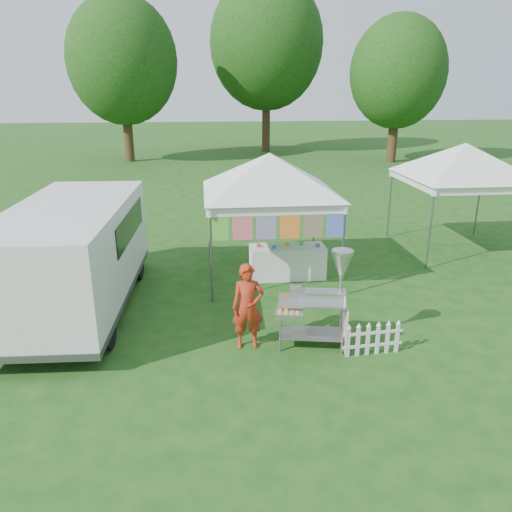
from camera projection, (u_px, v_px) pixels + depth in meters
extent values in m
plane|color=#164814|center=(294.00, 345.00, 9.02)|extent=(120.00, 120.00, 0.00)
cylinder|color=#59595E|center=(211.00, 256.00, 10.50)|extent=(0.04, 0.04, 2.10)
cylinder|color=#59595E|center=(343.00, 251.00, 10.78)|extent=(0.04, 0.04, 2.10)
cylinder|color=#59595E|center=(209.00, 221.00, 13.17)|extent=(0.04, 0.04, 2.10)
cylinder|color=#59595E|center=(314.00, 218.00, 13.46)|extent=(0.04, 0.04, 2.10)
cube|color=white|center=(278.00, 210.00, 10.34)|extent=(3.00, 0.03, 0.22)
cube|color=white|center=(262.00, 185.00, 13.01)|extent=(3.00, 0.03, 0.22)
pyramid|color=white|center=(270.00, 153.00, 11.35)|extent=(4.24, 4.24, 0.90)
cylinder|color=#59595E|center=(278.00, 206.00, 10.31)|extent=(3.00, 0.03, 0.03)
cube|color=#178D3E|center=(218.00, 224.00, 10.30)|extent=(0.42, 0.01, 0.70)
cube|color=#D61AA7|center=(242.00, 224.00, 10.35)|extent=(0.42, 0.01, 0.70)
cube|color=#2FB1A9|center=(266.00, 223.00, 10.40)|extent=(0.42, 0.01, 0.70)
cube|color=#F5351B|center=(290.00, 222.00, 10.45)|extent=(0.42, 0.01, 0.70)
cube|color=orange|center=(313.00, 222.00, 10.50)|extent=(0.42, 0.01, 0.70)
cube|color=purple|center=(337.00, 221.00, 10.55)|extent=(0.42, 0.01, 0.70)
cylinder|color=#59595E|center=(430.00, 229.00, 12.46)|extent=(0.04, 0.04, 2.10)
cylinder|color=#59595E|center=(390.00, 204.00, 15.13)|extent=(0.04, 0.04, 2.10)
cylinder|color=#59595E|center=(478.00, 202.00, 15.42)|extent=(0.04, 0.04, 2.10)
cube|color=white|center=(490.00, 190.00, 12.30)|extent=(3.00, 0.03, 0.22)
cube|color=white|center=(438.00, 172.00, 14.97)|extent=(3.00, 0.03, 0.22)
pyramid|color=white|center=(466.00, 143.00, 13.31)|extent=(4.24, 4.24, 0.90)
cylinder|color=#59595E|center=(490.00, 187.00, 12.27)|extent=(3.00, 0.03, 0.03)
cylinder|color=#312012|center=(128.00, 129.00, 30.37)|extent=(0.56, 0.56, 3.96)
ellipsoid|color=#26641B|center=(122.00, 60.00, 29.12)|extent=(6.40, 6.40, 7.36)
cylinder|color=#312012|center=(266.00, 116.00, 34.89)|extent=(0.56, 0.56, 4.84)
ellipsoid|color=#26641B|center=(267.00, 43.00, 33.36)|extent=(7.60, 7.60, 8.74)
cylinder|color=#312012|center=(393.00, 133.00, 30.16)|extent=(0.56, 0.56, 3.52)
ellipsoid|color=#26641B|center=(398.00, 72.00, 29.05)|extent=(5.60, 5.60, 6.44)
cylinder|color=gray|center=(280.00, 329.00, 8.67)|extent=(0.05, 0.05, 0.88)
cylinder|color=gray|center=(343.00, 331.00, 8.59)|extent=(0.05, 0.05, 0.88)
cylinder|color=gray|center=(281.00, 317.00, 9.13)|extent=(0.05, 0.05, 0.88)
cylinder|color=gray|center=(340.00, 319.00, 9.05)|extent=(0.05, 0.05, 0.88)
cube|color=gray|center=(311.00, 333.00, 8.92)|extent=(1.20, 0.75, 0.01)
cube|color=#B7B7BC|center=(312.00, 301.00, 8.72)|extent=(1.26, 0.79, 0.04)
cube|color=#B7B7BC|center=(322.00, 295.00, 8.72)|extent=(0.86, 0.39, 0.15)
cube|color=gray|center=(295.00, 293.00, 8.74)|extent=(0.23, 0.25, 0.22)
cylinder|color=gray|center=(341.00, 277.00, 8.58)|extent=(0.06, 0.06, 0.88)
cone|color=#B7B7BC|center=(342.00, 264.00, 8.50)|extent=(0.41, 0.41, 0.39)
cylinder|color=#B7B7BC|center=(343.00, 252.00, 8.44)|extent=(0.43, 0.43, 0.06)
cube|color=#B7B7BC|center=(289.00, 314.00, 8.43)|extent=(0.52, 0.37, 0.10)
cube|color=#ED9FB8|center=(345.00, 325.00, 8.81)|extent=(0.15, 0.72, 0.79)
cube|color=white|center=(345.00, 302.00, 8.38)|extent=(0.04, 0.14, 0.18)
imported|color=#A52A14|center=(248.00, 307.00, 8.73)|extent=(0.57, 0.38, 1.55)
cube|color=silver|center=(73.00, 251.00, 10.04)|extent=(2.34, 5.38, 1.85)
cube|color=#59595E|center=(78.00, 293.00, 10.34)|extent=(2.36, 5.43, 0.13)
cube|color=silver|center=(101.00, 239.00, 12.34)|extent=(2.04, 0.83, 0.95)
cube|color=black|center=(130.00, 225.00, 10.60)|extent=(0.14, 2.91, 0.58)
cube|color=black|center=(101.00, 204.00, 12.45)|extent=(1.80, 0.11, 0.58)
cylinder|color=black|center=(105.00, 330.00, 8.80)|extent=(0.26, 0.73, 0.72)
cylinder|color=black|center=(58.00, 267.00, 11.89)|extent=(0.26, 0.73, 0.72)
cylinder|color=black|center=(137.00, 265.00, 12.00)|extent=(0.26, 0.73, 0.72)
cube|color=silver|center=(348.00, 342.00, 8.54)|extent=(0.07, 0.02, 0.56)
cube|color=silver|center=(358.00, 341.00, 8.57)|extent=(0.07, 0.02, 0.56)
cube|color=silver|center=(368.00, 341.00, 8.60)|extent=(0.07, 0.02, 0.56)
cube|color=silver|center=(378.00, 340.00, 8.63)|extent=(0.07, 0.02, 0.56)
cube|color=silver|center=(387.00, 339.00, 8.66)|extent=(0.07, 0.02, 0.56)
cube|color=silver|center=(397.00, 338.00, 8.69)|extent=(0.07, 0.02, 0.56)
cube|color=silver|center=(372.00, 345.00, 8.65)|extent=(1.08, 0.10, 0.05)
cube|color=silver|center=(373.00, 333.00, 8.57)|extent=(1.08, 0.10, 0.05)
cube|color=white|center=(287.00, 262.00, 12.11)|extent=(1.80, 0.70, 0.79)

